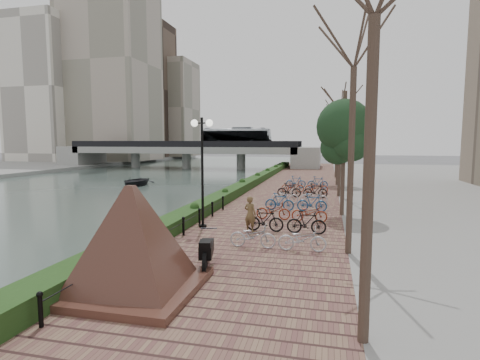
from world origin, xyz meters
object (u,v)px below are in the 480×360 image
(motorcycle, at_px, (207,250))
(boat, at_px, (135,181))
(lamppost, at_px, (202,149))
(granite_monument, at_px, (132,238))
(pedestrian, at_px, (250,214))

(motorcycle, distance_m, boat, 26.99)
(lamppost, relative_size, motorcycle, 2.84)
(granite_monument, height_order, motorcycle, granite_monument)
(granite_monument, relative_size, boat, 1.31)
(lamppost, bearing_deg, motorcycle, -69.60)
(motorcycle, xyz_separation_m, boat, (-14.95, 22.47, -0.60))
(lamppost, xyz_separation_m, pedestrian, (2.29, -0.39, -2.80))
(lamppost, bearing_deg, pedestrian, -9.54)
(granite_monument, bearing_deg, motorcycle, 59.54)
(lamppost, distance_m, pedestrian, 3.64)
(lamppost, distance_m, boat, 22.01)
(motorcycle, height_order, boat, motorcycle)
(lamppost, bearing_deg, granite_monument, -85.40)
(motorcycle, bearing_deg, boat, 110.56)
(granite_monument, height_order, lamppost, lamppost)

